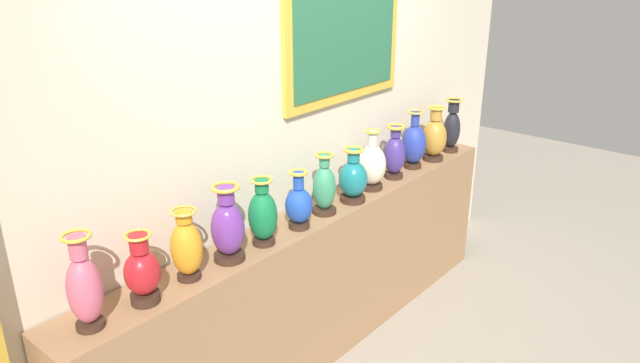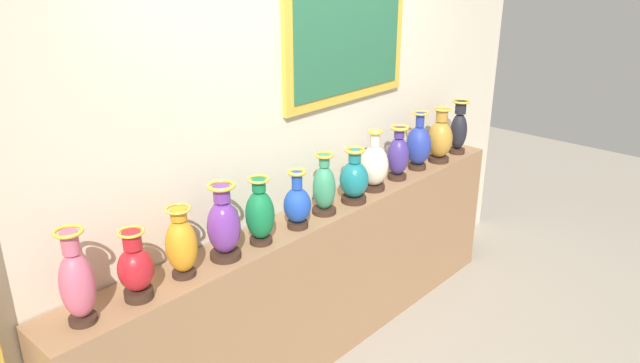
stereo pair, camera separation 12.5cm
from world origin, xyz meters
TOP-DOWN VIEW (x-y plane):
  - ground_plane at (0.00, 0.00)m, footprint 10.84×10.84m
  - display_shelf at (0.00, 0.00)m, footprint 3.36×0.31m
  - back_wall at (0.01, 0.21)m, footprint 4.84×0.14m
  - vase_rose at (-1.48, -0.02)m, footprint 0.14×0.14m
  - vase_crimson at (-1.22, -0.03)m, footprint 0.16×0.16m
  - vase_amber at (-0.97, -0.02)m, footprint 0.15×0.15m
  - vase_violet at (-0.73, -0.03)m, footprint 0.17×0.17m
  - vase_emerald at (-0.50, -0.04)m, footprint 0.15×0.15m
  - vase_sapphire at (-0.24, -0.05)m, footprint 0.15×0.15m
  - vase_jade at (-0.00, -0.03)m, footprint 0.14×0.14m
  - vase_teal at (0.24, -0.06)m, footprint 0.17×0.17m
  - vase_ivory at (0.48, -0.02)m, footprint 0.18×0.18m
  - vase_indigo at (0.73, -0.03)m, footprint 0.14×0.14m
  - vase_cobalt at (0.99, -0.02)m, footprint 0.17×0.17m
  - vase_ochre at (1.22, -0.05)m, footprint 0.18×0.18m
  - vase_onyx at (1.47, -0.05)m, footprint 0.13×0.13m

SIDE VIEW (x-z plane):
  - ground_plane at x=0.00m, z-range 0.00..0.00m
  - display_shelf at x=0.00m, z-range 0.00..0.98m
  - vase_sapphire at x=-0.24m, z-range 0.95..1.28m
  - vase_teal at x=0.24m, z-range 0.96..1.30m
  - vase_crimson at x=-1.22m, z-range 0.96..1.29m
  - vase_jade at x=0.00m, z-range 0.95..1.32m
  - vase_ivory at x=0.48m, z-range 0.94..1.33m
  - vase_amber at x=-0.97m, z-range 0.97..1.32m
  - vase_emerald at x=-0.50m, z-range 0.96..1.32m
  - vase_indigo at x=0.73m, z-range 0.96..1.33m
  - vase_ochre at x=1.22m, z-range 0.95..1.35m
  - vase_cobalt at x=0.99m, z-range 0.95..1.35m
  - vase_violet at x=-0.73m, z-range 0.96..1.35m
  - vase_rose at x=-1.48m, z-range 0.95..1.38m
  - vase_onyx at x=1.47m, z-range 0.96..1.37m
  - back_wall at x=0.01m, z-range 0.01..3.16m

